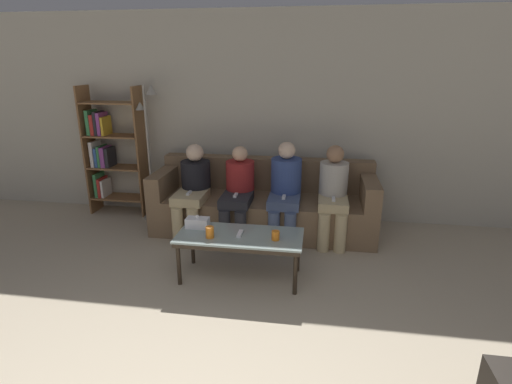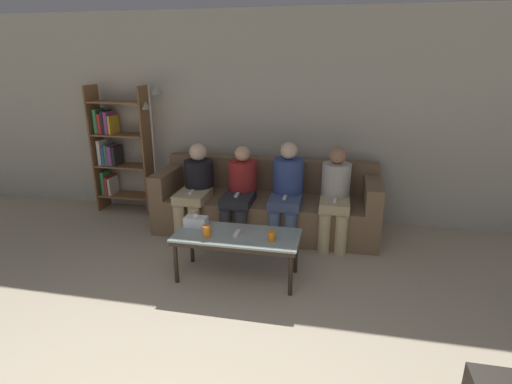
# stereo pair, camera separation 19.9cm
# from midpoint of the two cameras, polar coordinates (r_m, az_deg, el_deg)

# --- Properties ---
(wall_back) EXTENTS (12.00, 0.06, 2.60)m
(wall_back) POSITION_cam_midpoint_polar(r_m,az_deg,el_deg) (5.16, 0.87, 10.44)
(wall_back) COLOR #B7B2A3
(wall_back) RESTS_ON ground_plane
(couch) EXTENTS (2.64, 0.87, 0.84)m
(couch) POSITION_cam_midpoint_polar(r_m,az_deg,el_deg) (4.91, -0.01, -1.87)
(couch) COLOR brown
(couch) RESTS_ON ground_plane
(coffee_table) EXTENTS (1.18, 0.52, 0.45)m
(coffee_table) POSITION_cam_midpoint_polar(r_m,az_deg,el_deg) (3.78, -3.82, -6.72)
(coffee_table) COLOR #8C9E99
(coffee_table) RESTS_ON ground_plane
(cup_near_left) EXTENTS (0.07, 0.07, 0.09)m
(cup_near_left) POSITION_cam_midpoint_polar(r_m,az_deg,el_deg) (3.63, 1.24, -6.24)
(cup_near_left) COLOR orange
(cup_near_left) RESTS_ON coffee_table
(cup_near_right) EXTENTS (0.08, 0.08, 0.11)m
(cup_near_right) POSITION_cam_midpoint_polar(r_m,az_deg,el_deg) (3.71, -8.15, -5.72)
(cup_near_right) COLOR orange
(cup_near_right) RESTS_ON coffee_table
(tissue_box) EXTENTS (0.22, 0.12, 0.13)m
(tissue_box) POSITION_cam_midpoint_polar(r_m,az_deg,el_deg) (3.94, -9.78, -4.35)
(tissue_box) COLOR white
(tissue_box) RESTS_ON coffee_table
(game_remote) EXTENTS (0.04, 0.15, 0.02)m
(game_remote) POSITION_cam_midpoint_polar(r_m,az_deg,el_deg) (3.76, -3.84, -5.97)
(game_remote) COLOR white
(game_remote) RESTS_ON coffee_table
(bookshelf) EXTENTS (0.77, 0.32, 1.70)m
(bookshelf) POSITION_cam_midpoint_polar(r_m,az_deg,el_deg) (5.72, -21.19, 5.51)
(bookshelf) COLOR brown
(bookshelf) RESTS_ON ground_plane
(standing_lamp) EXTENTS (0.31, 0.26, 1.73)m
(standing_lamp) POSITION_cam_midpoint_polar(r_m,az_deg,el_deg) (5.27, -16.08, 7.28)
(standing_lamp) COLOR gray
(standing_lamp) RESTS_ON ground_plane
(seated_person_left_end) EXTENTS (0.35, 0.72, 1.07)m
(seated_person_left_end) POSITION_cam_midpoint_polar(r_m,az_deg,el_deg) (4.81, -10.12, 0.78)
(seated_person_left_end) COLOR tan
(seated_person_left_end) RESTS_ON ground_plane
(seated_person_mid_left) EXTENTS (0.34, 0.71, 1.06)m
(seated_person_mid_left) POSITION_cam_midpoint_polar(r_m,az_deg,el_deg) (4.66, -3.77, 0.36)
(seated_person_mid_left) COLOR #28282D
(seated_person_mid_left) RESTS_ON ground_plane
(seated_person_mid_right) EXTENTS (0.35, 0.67, 1.13)m
(seated_person_mid_right) POSITION_cam_midpoint_polar(r_m,az_deg,el_deg) (4.59, 2.96, 0.59)
(seated_person_mid_right) COLOR #47567A
(seated_person_mid_right) RESTS_ON ground_plane
(seated_person_right_end) EXTENTS (0.33, 0.63, 1.10)m
(seated_person_right_end) POSITION_cam_midpoint_polar(r_m,az_deg,el_deg) (4.57, 9.77, 0.06)
(seated_person_right_end) COLOR tan
(seated_person_right_end) RESTS_ON ground_plane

